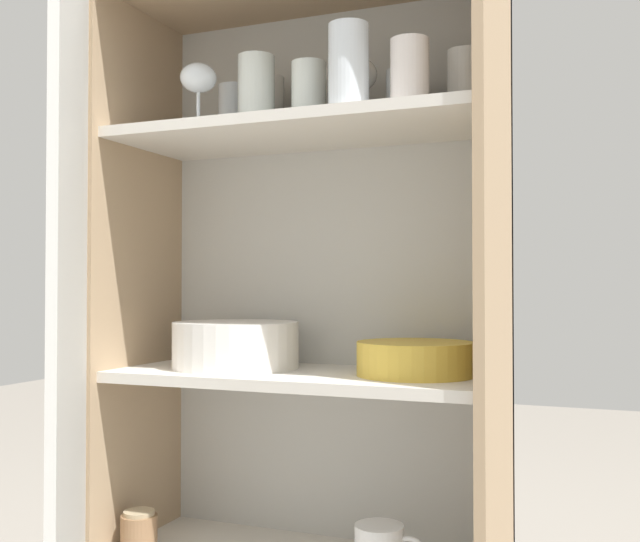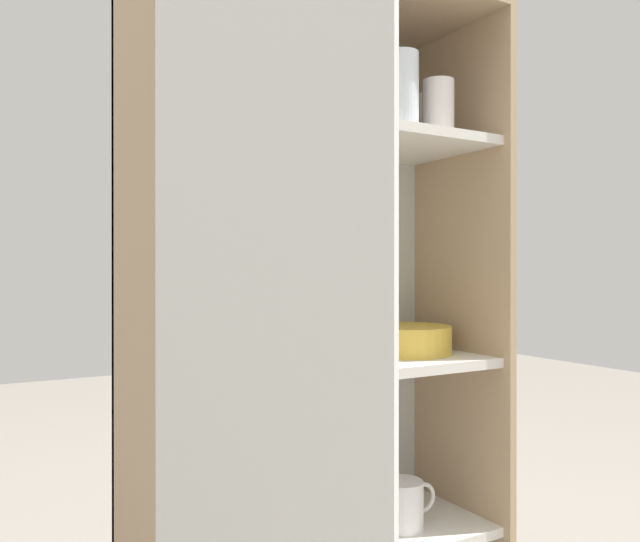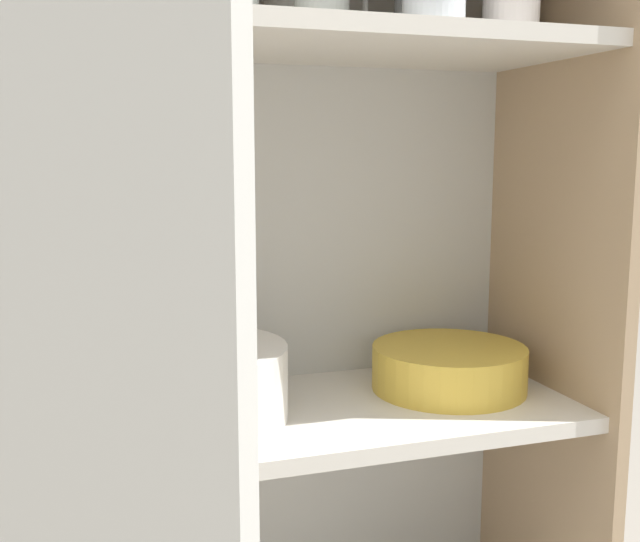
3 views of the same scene
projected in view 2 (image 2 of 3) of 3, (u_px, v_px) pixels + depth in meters
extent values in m
cube|color=silver|center=(286.00, 332.00, 1.36)|extent=(0.74, 0.02, 1.35)
cube|color=tan|center=(138.00, 350.00, 1.05)|extent=(0.02, 0.33, 1.35)
cube|color=tan|center=(458.00, 330.00, 1.41)|extent=(0.02, 0.33, 1.35)
cube|color=silver|center=(321.00, 367.00, 1.23)|extent=(0.70, 0.29, 0.02)
cube|color=silver|center=(321.00, 135.00, 1.23)|extent=(0.70, 0.29, 0.02)
cube|color=silver|center=(266.00, 373.00, 0.82)|extent=(0.21, 0.31, 1.35)
cylinder|color=white|center=(225.00, 97.00, 1.19)|extent=(0.06, 0.06, 0.11)
cylinder|color=white|center=(401.00, 91.00, 1.22)|extent=(0.07, 0.07, 0.15)
cylinder|color=white|center=(307.00, 110.00, 1.32)|extent=(0.07, 0.07, 0.12)
cylinder|color=white|center=(285.00, 86.00, 1.18)|extent=(0.07, 0.07, 0.14)
cylinder|color=silver|center=(438.00, 108.00, 1.28)|extent=(0.07, 0.07, 0.11)
cylinder|color=white|center=(335.00, 100.00, 1.23)|extent=(0.06, 0.06, 0.11)
cylinder|color=white|center=(252.00, 101.00, 1.25)|extent=(0.06, 0.06, 0.13)
cylinder|color=white|center=(381.00, 122.00, 1.38)|extent=(0.08, 0.08, 0.10)
cylinder|color=white|center=(428.00, 122.00, 1.41)|extent=(0.06, 0.06, 0.12)
cylinder|color=white|center=(352.00, 137.00, 1.31)|extent=(0.06, 0.06, 0.01)
cylinder|color=white|center=(352.00, 121.00, 1.31)|extent=(0.01, 0.01, 0.06)
ellipsoid|color=white|center=(352.00, 92.00, 1.31)|extent=(0.08, 0.08, 0.06)
cylinder|color=white|center=(244.00, 110.00, 1.09)|extent=(0.07, 0.07, 0.01)
cylinder|color=white|center=(244.00, 90.00, 1.09)|extent=(0.01, 0.01, 0.06)
ellipsoid|color=white|center=(244.00, 55.00, 1.09)|extent=(0.07, 0.07, 0.06)
cylinder|color=white|center=(254.00, 364.00, 1.17)|extent=(0.25, 0.25, 0.01)
cylinder|color=white|center=(254.00, 360.00, 1.17)|extent=(0.25, 0.25, 0.01)
cylinder|color=white|center=(254.00, 355.00, 1.17)|extent=(0.25, 0.25, 0.01)
cylinder|color=white|center=(254.00, 350.00, 1.17)|extent=(0.25, 0.25, 0.01)
cylinder|color=white|center=(254.00, 345.00, 1.17)|extent=(0.25, 0.25, 0.01)
cylinder|color=white|center=(254.00, 340.00, 1.17)|extent=(0.25, 0.25, 0.01)
cylinder|color=white|center=(254.00, 336.00, 1.17)|extent=(0.25, 0.25, 0.01)
cylinder|color=white|center=(254.00, 331.00, 1.17)|extent=(0.25, 0.25, 0.01)
cylinder|color=white|center=(254.00, 326.00, 1.17)|extent=(0.25, 0.25, 0.01)
cylinder|color=white|center=(254.00, 321.00, 1.17)|extent=(0.25, 0.25, 0.01)
cylinder|color=gold|center=(403.00, 339.00, 1.35)|extent=(0.21, 0.21, 0.06)
torus|color=gold|center=(403.00, 327.00, 1.35)|extent=(0.20, 0.20, 0.01)
cylinder|color=white|center=(403.00, 505.00, 1.28)|extent=(0.09, 0.09, 0.10)
torus|color=white|center=(423.00, 498.00, 1.30)|extent=(0.06, 0.01, 0.06)
cylinder|color=silver|center=(313.00, 529.00, 1.27)|extent=(0.16, 0.01, 0.01)
ellipsoid|color=silver|center=(347.00, 520.00, 1.30)|extent=(0.04, 0.02, 0.01)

